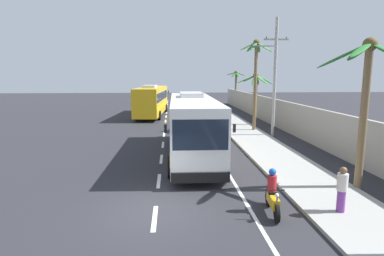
# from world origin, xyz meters

# --- Properties ---
(ground_plane) EXTENTS (160.00, 160.00, 0.00)m
(ground_plane) POSITION_xyz_m (0.00, 0.00, 0.00)
(ground_plane) COLOR #28282D
(sidewalk_kerb) EXTENTS (3.20, 90.00, 0.14)m
(sidewalk_kerb) POSITION_xyz_m (6.80, 10.00, 0.07)
(sidewalk_kerb) COLOR #999993
(sidewalk_kerb) RESTS_ON ground
(lane_markings) EXTENTS (3.57, 71.87, 0.01)m
(lane_markings) POSITION_xyz_m (2.11, 14.98, 0.00)
(lane_markings) COLOR white
(lane_markings) RESTS_ON ground
(boundary_wall) EXTENTS (0.24, 60.00, 2.58)m
(boundary_wall) POSITION_xyz_m (10.60, 14.00, 1.29)
(boundary_wall) COLOR #9E998E
(boundary_wall) RESTS_ON ground
(coach_bus_foreground) EXTENTS (3.01, 11.99, 3.74)m
(coach_bus_foreground) POSITION_xyz_m (1.86, 7.87, 1.95)
(coach_bus_foreground) COLOR white
(coach_bus_foreground) RESTS_ON ground
(coach_bus_far_lane) EXTENTS (3.74, 12.18, 3.72)m
(coach_bus_far_lane) POSITION_xyz_m (-1.68, 27.29, 1.93)
(coach_bus_far_lane) COLOR gold
(coach_bus_far_lane) RESTS_ON ground
(motorcycle_beside_bus) EXTENTS (0.56, 1.96, 1.62)m
(motorcycle_beside_bus) POSITION_xyz_m (4.46, 16.31, 0.66)
(motorcycle_beside_bus) COLOR black
(motorcycle_beside_bus) RESTS_ON ground
(motorcycle_trailing) EXTENTS (0.56, 1.96, 1.59)m
(motorcycle_trailing) POSITION_xyz_m (4.12, -0.43, 0.65)
(motorcycle_trailing) COLOR black
(motorcycle_trailing) RESTS_ON ground
(pedestrian_near_kerb) EXTENTS (0.36, 0.36, 1.60)m
(pedestrian_near_kerb) POSITION_xyz_m (6.42, -0.79, 0.98)
(pedestrian_near_kerb) COLOR #75388E
(pedestrian_near_kerb) RESTS_ON sidewalk_kerb
(utility_pole_mid) EXTENTS (2.89, 0.24, 9.15)m
(utility_pole_mid) POSITION_xyz_m (8.60, 13.61, 4.84)
(utility_pole_mid) COLOR #9E9E99
(utility_pole_mid) RESTS_ON ground
(palm_nearest) EXTENTS (3.78, 4.06, 6.29)m
(palm_nearest) POSITION_xyz_m (8.47, 1.61, 4.44)
(palm_nearest) COLOR brown
(palm_nearest) RESTS_ON ground
(palm_second) EXTENTS (2.79, 2.63, 7.80)m
(palm_second) POSITION_xyz_m (7.79, 16.05, 5.54)
(palm_second) COLOR brown
(palm_second) RESTS_ON ground
(palm_third) EXTENTS (3.47, 3.34, 5.07)m
(palm_third) POSITION_xyz_m (8.63, 19.04, 3.56)
(palm_third) COLOR brown
(palm_third) RESTS_ON ground
(palm_fourth) EXTENTS (2.85, 2.75, 5.54)m
(palm_fourth) POSITION_xyz_m (10.72, 38.38, 3.88)
(palm_fourth) COLOR brown
(palm_fourth) RESTS_ON ground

